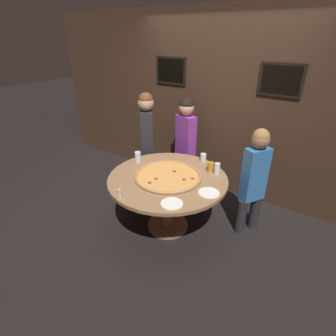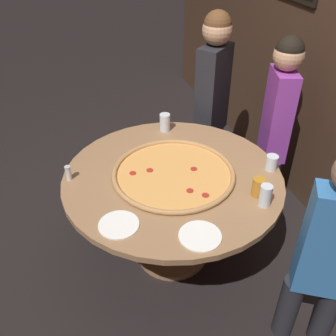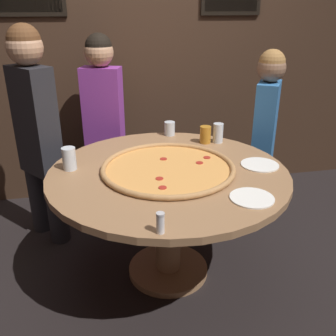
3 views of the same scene
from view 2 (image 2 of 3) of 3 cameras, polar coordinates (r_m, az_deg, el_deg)
name	(u,v)px [view 2 (image 2 of 3)]	position (r m, az deg, el deg)	size (l,w,h in m)	color
ground_plane	(172,253)	(2.91, 0.62, -12.83)	(24.00, 24.00, 0.00)	black
dining_table	(173,193)	(2.50, 0.71, -3.82)	(1.42, 1.42, 0.74)	#936B47
giant_pizza	(173,173)	(2.40, 0.84, -0.73)	(0.79, 0.79, 0.03)	#E0994C
drink_cup_by_shaker	(272,163)	(2.52, 15.51, 0.81)	(0.08, 0.08, 0.10)	silver
drink_cup_front_edge	(265,195)	(2.21, 14.61, -4.07)	(0.07, 0.07, 0.14)	silver
drink_cup_far_right	(165,122)	(2.86, -0.47, 6.97)	(0.08, 0.08, 0.13)	silver
drink_cup_centre_back	(258,187)	(2.28, 13.62, -2.84)	(0.08, 0.08, 0.12)	#BC7A23
white_plate_beside_cup	(200,236)	(2.00, 4.91, -10.26)	(0.23, 0.23, 0.01)	white
white_plate_left_side	(119,225)	(2.07, -7.50, -8.55)	(0.22, 0.22, 0.01)	white
condiment_shaker	(68,173)	(2.43, -14.95, -0.71)	(0.04, 0.04, 0.10)	silver
diner_far_left	(212,94)	(3.19, 6.79, 11.13)	(0.35, 0.39, 1.54)	#232328
diner_side_left	(277,119)	(3.00, 16.25, 7.25)	(0.38, 0.25, 1.45)	#232328
diner_far_right	(330,247)	(2.07, 23.42, -11.01)	(0.28, 0.35, 1.35)	#232328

